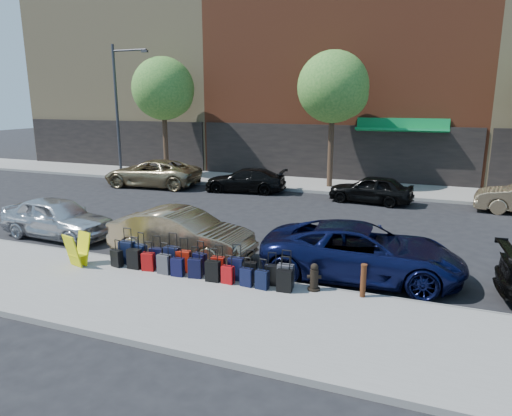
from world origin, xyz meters
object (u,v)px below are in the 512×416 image
at_px(car_far_1, 245,180).
at_px(car_far_2, 371,189).
at_px(car_far_0, 152,173).
at_px(streetlight, 119,103).
at_px(car_near_1, 182,234).
at_px(tree_center, 336,89).
at_px(car_near_0, 57,218).
at_px(tree_left, 165,90).
at_px(suitcase_front_5, 200,263).
at_px(fire_hydrant, 314,278).
at_px(bollard, 363,280).
at_px(car_near_2, 362,251).
at_px(display_rack, 78,250).

bearing_deg(car_far_1, car_far_2, 80.20).
bearing_deg(car_far_0, car_far_2, 85.42).
xyz_separation_m(streetlight, car_far_0, (3.64, -2.20, -3.90)).
relative_size(streetlight, car_near_1, 1.74).
bearing_deg(tree_center, car_far_2, -48.50).
bearing_deg(car_far_1, car_near_0, -24.25).
distance_m(car_near_0, car_near_1, 5.27).
relative_size(tree_left, streetlight, 0.91).
height_order(suitcase_front_5, car_far_0, car_far_0).
bearing_deg(car_far_2, car_near_0, -38.48).
xyz_separation_m(fire_hydrant, car_far_1, (-6.74, 11.77, 0.16)).
relative_size(streetlight, suitcase_front_5, 8.66).
xyz_separation_m(tree_left, car_near_1, (8.43, -12.89, -4.65)).
bearing_deg(bollard, tree_center, 104.80).
height_order(tree_left, streetlight, streetlight).
xyz_separation_m(car_near_1, car_far_0, (-7.73, 10.00, 0.01)).
bearing_deg(car_far_2, car_far_0, -83.16).
bearing_deg(streetlight, tree_left, 13.39).
relative_size(car_near_0, car_near_2, 0.79).
bearing_deg(car_far_2, bollard, 12.76).
bearing_deg(car_far_1, tree_left, -118.58).
height_order(car_near_0, car_far_0, car_far_0).
bearing_deg(suitcase_front_5, tree_left, 136.35).
bearing_deg(car_near_2, tree_center, 11.20).
bearing_deg(car_near_0, tree_left, 17.22).
bearing_deg(car_far_1, car_far_0, -92.81).
height_order(suitcase_front_5, bollard, suitcase_front_5).
relative_size(car_near_0, car_far_1, 0.98).
bearing_deg(car_far_1, bollard, 26.97).
xyz_separation_m(tree_center, bollard, (3.76, -14.21, -4.83)).
height_order(bollard, car_far_0, car_far_0).
relative_size(suitcase_front_5, car_far_2, 0.23).
bearing_deg(display_rack, car_near_1, 58.41).
distance_m(fire_hydrant, car_far_2, 11.47).
xyz_separation_m(car_far_0, car_far_1, (5.59, 0.43, -0.13)).
xyz_separation_m(tree_center, car_near_2, (3.47, -12.58, -4.65)).
relative_size(bollard, car_near_0, 0.19).
bearing_deg(car_far_0, streetlight, -126.21).
xyz_separation_m(fire_hydrant, bollard, (1.22, 0.03, 0.11)).
bearing_deg(car_far_0, display_rack, 19.31).
distance_m(tree_center, car_near_2, 13.86).
xyz_separation_m(fire_hydrant, car_near_2, (0.93, 1.66, 0.29)).
distance_m(tree_center, car_near_0, 15.35).
relative_size(suitcase_front_5, car_far_0, 0.17).
distance_m(car_near_2, car_far_0, 16.43).
bearing_deg(car_near_2, streetlight, 50.68).
xyz_separation_m(suitcase_front_5, car_far_1, (-3.48, 11.79, 0.20)).
bearing_deg(display_rack, tree_center, 88.99).
bearing_deg(suitcase_front_5, display_rack, -156.35).
bearing_deg(streetlight, car_near_1, -47.00).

